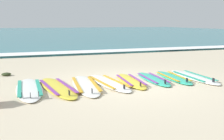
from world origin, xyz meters
TOP-DOWN VIEW (x-y plane):
  - ground_plane at (0.00, 0.00)m, footprint 80.00×80.00m
  - sea at (0.00, 36.79)m, footprint 80.00×60.00m
  - wave_foam_strip at (0.00, 7.48)m, footprint 80.00×1.37m
  - surfboard_0 at (-2.70, 0.12)m, footprint 0.71×2.58m
  - surfboard_1 at (-2.01, 0.04)m, footprint 0.93×2.62m
  - surfboard_2 at (-1.27, 0.06)m, footprint 0.89×2.63m
  - surfboard_3 at (-0.60, 0.13)m, footprint 0.82×2.47m
  - surfboard_4 at (0.06, 0.16)m, footprint 0.75×2.21m
  - surfboard_5 at (0.79, 0.18)m, footprint 0.69×2.13m
  - surfboard_6 at (1.46, 0.18)m, footprint 0.72×2.15m
  - surfboard_7 at (2.10, 0.04)m, footprint 0.69×2.42m
  - seaweed_clump_near_shoreline at (-3.28, 2.29)m, footprint 0.30×0.24m

SIDE VIEW (x-z plane):
  - ground_plane at x=0.00m, z-range 0.00..0.00m
  - surfboard_2 at x=-1.27m, z-range -0.05..0.13m
  - surfboard_1 at x=-2.01m, z-range -0.05..0.13m
  - surfboard_3 at x=-0.60m, z-range -0.05..0.13m
  - surfboard_7 at x=2.10m, z-range -0.05..0.13m
  - surfboard_4 at x=0.06m, z-range -0.05..0.13m
  - surfboard_6 at x=1.46m, z-range -0.05..0.13m
  - surfboard_5 at x=0.79m, z-range -0.05..0.13m
  - surfboard_0 at x=-2.70m, z-range -0.05..0.13m
  - sea at x=0.00m, z-range 0.00..0.10m
  - seaweed_clump_near_shoreline at x=-3.28m, z-range 0.00..0.10m
  - wave_foam_strip at x=0.00m, z-range 0.00..0.11m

